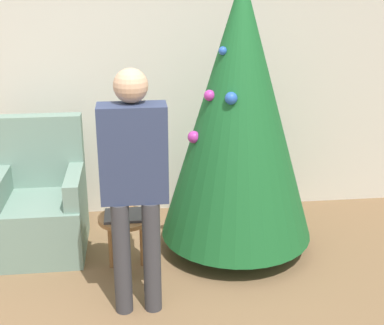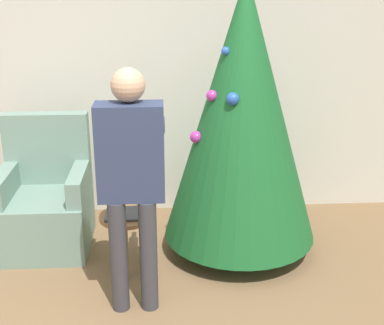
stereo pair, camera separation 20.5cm
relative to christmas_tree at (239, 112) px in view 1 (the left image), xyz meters
The scene contains 6 objects.
wall_back 1.29m from the christmas_tree, 136.71° to the left, with size 8.00×0.06×2.70m.
christmas_tree is the anchor object (origin of this frame).
armchair 1.81m from the christmas_tree, behind, with size 0.72×0.74×1.09m.
person_standing 1.13m from the christmas_tree, 137.89° to the right, with size 0.45×0.57×1.66m.
side_stool 1.24m from the christmas_tree, 162.48° to the right, with size 0.41×0.41×0.47m.
laptop 1.19m from the christmas_tree, 162.48° to the right, with size 0.31×0.25×0.02m.
Camera 1 is at (0.10, -2.63, 2.21)m, focal length 50.00 mm.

